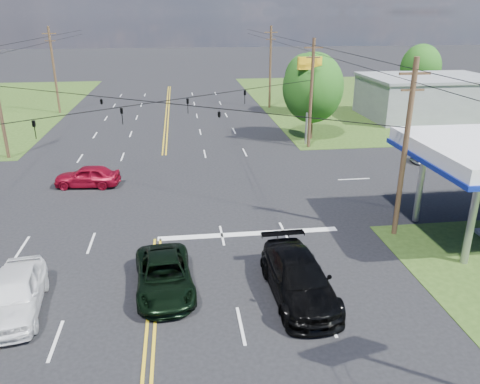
{
  "coord_description": "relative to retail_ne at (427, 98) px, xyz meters",
  "views": [
    {
      "loc": [
        1.5,
        -19.09,
        11.5
      ],
      "look_at": [
        4.76,
        6.0,
        1.75
      ],
      "focal_mm": 35.0,
      "sensor_mm": 36.0,
      "label": 1
    }
  ],
  "objects": [
    {
      "name": "stop_bar",
      "position": [
        -25.0,
        -28.0,
        -2.2
      ],
      "size": [
        10.0,
        0.5,
        0.02
      ],
      "primitive_type": "cube",
      "color": "silver",
      "rests_on": "ground"
    },
    {
      "name": "polesign_ne",
      "position": [
        -17.0,
        -10.0,
        3.96
      ],
      "size": [
        2.19,
        0.36,
        7.93
      ],
      "color": "#A5A5AA",
      "rests_on": "ground"
    },
    {
      "name": "sedan_far",
      "position": [
        -7.37,
        -16.99,
        -1.45
      ],
      "size": [
        5.4,
        2.72,
        1.5
      ],
      "primitive_type": "imported",
      "rotation": [
        0.0,
        0.0,
        -1.69
      ],
      "color": "silver",
      "rests_on": "ground"
    },
    {
      "name": "sedan_red",
      "position": [
        -35.13,
        -19.0,
        -1.44
      ],
      "size": [
        4.62,
        2.27,
        1.51
      ],
      "primitive_type": "imported",
      "rotation": [
        0.0,
        0.0,
        -1.68
      ],
      "color": "maroon",
      "rests_on": "ground"
    },
    {
      "name": "pole_ne",
      "position": [
        -17.0,
        -11.0,
        2.72
      ],
      "size": [
        1.6,
        0.28,
        9.5
      ],
      "color": "#41321B",
      "rests_on": "ground"
    },
    {
      "name": "ground",
      "position": [
        -30.0,
        -20.0,
        -2.2
      ],
      "size": [
        280.0,
        280.0,
        0.0
      ],
      "primitive_type": "plane",
      "color": "black",
      "rests_on": "ground"
    },
    {
      "name": "pickup_white",
      "position": [
        -35.47,
        -33.88,
        -1.33
      ],
      "size": [
        2.59,
        5.28,
        1.73
      ],
      "primitive_type": "imported",
      "rotation": [
        0.0,
        0.0,
        0.11
      ],
      "color": "white",
      "rests_on": "ground"
    },
    {
      "name": "pole_left_far",
      "position": [
        -43.0,
        8.0,
        2.97
      ],
      "size": [
        1.6,
        0.28,
        10.0
      ],
      "color": "#41321B",
      "rests_on": "ground"
    },
    {
      "name": "pole_se",
      "position": [
        -17.0,
        -29.0,
        2.72
      ],
      "size": [
        1.6,
        0.28,
        9.5
      ],
      "color": "#41321B",
      "rests_on": "ground"
    },
    {
      "name": "grass_ne",
      "position": [
        5.0,
        12.0,
        -2.2
      ],
      "size": [
        46.0,
        48.0,
        0.03
      ],
      "primitive_type": "cube",
      "color": "#294215",
      "rests_on": "ground"
    },
    {
      "name": "power_lines",
      "position": [
        -30.0,
        -22.0,
        6.4
      ],
      "size": [
        26.04,
        100.0,
        0.64
      ],
      "color": "black",
      "rests_on": "ground"
    },
    {
      "name": "retail_ne",
      "position": [
        0.0,
        0.0,
        0.0
      ],
      "size": [
        14.0,
        10.0,
        4.4
      ],
      "primitive_type": "cube",
      "color": "slate",
      "rests_on": "ground"
    },
    {
      "name": "tree_right_b",
      "position": [
        -13.5,
        4.0,
        2.02
      ],
      "size": [
        4.94,
        4.94,
        7.09
      ],
      "color": "#41321B",
      "rests_on": "ground"
    },
    {
      "name": "tree_far_r",
      "position": [
        4.0,
        10.0,
        2.34
      ],
      "size": [
        5.32,
        5.32,
        7.63
      ],
      "color": "#41321B",
      "rests_on": "ground"
    },
    {
      "name": "span_wire_signals",
      "position": [
        -30.0,
        -20.0,
        3.8
      ],
      "size": [
        26.0,
        18.0,
        1.13
      ],
      "color": "black",
      "rests_on": "ground"
    },
    {
      "name": "pickup_dkgreen",
      "position": [
        -29.5,
        -33.04,
        -1.47
      ],
      "size": [
        2.84,
        5.43,
        1.46
      ],
      "primitive_type": "imported",
      "rotation": [
        0.0,
        0.0,
        0.08
      ],
      "color": "black",
      "rests_on": "ground"
    },
    {
      "name": "tree_right_a",
      "position": [
        -16.0,
        -8.0,
        2.67
      ],
      "size": [
        5.7,
        5.7,
        8.18
      ],
      "color": "#41321B",
      "rests_on": "ground"
    },
    {
      "name": "suv_black",
      "position": [
        -23.78,
        -34.24,
        -1.32
      ],
      "size": [
        2.69,
        6.16,
        1.76
      ],
      "primitive_type": "imported",
      "rotation": [
        0.0,
        0.0,
        0.04
      ],
      "color": "black",
      "rests_on": "ground"
    },
    {
      "name": "pole_right_far",
      "position": [
        -17.0,
        8.0,
        2.97
      ],
      "size": [
        1.6,
        0.28,
        10.0
      ],
      "color": "#41321B",
      "rests_on": "ground"
    }
  ]
}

